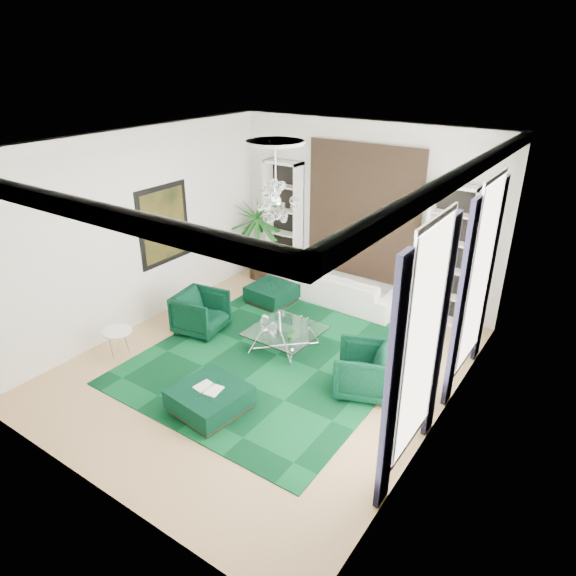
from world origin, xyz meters
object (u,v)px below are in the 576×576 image
Objects in this scene: armchair_left at (201,313)px; ottoman_front at (210,400)px; sofa at (346,289)px; armchair_right at (363,370)px; coffee_table at (285,340)px; ottoman_side at (272,294)px; side_table at (119,344)px; palm at (257,230)px.

ottoman_front is at bearing -143.54° from armchair_left.
armchair_left is (-1.75, -2.65, 0.06)m from sofa.
armchair_right is (3.50, 0.00, 0.00)m from armchair_left.
armchair_right is at bearing 125.03° from sofa.
ottoman_front is (1.80, -1.75, -0.21)m from armchair_left.
coffee_table is 1.98m from ottoman_side.
side_table is (-2.40, 0.25, 0.05)m from ottoman_front.
sofa reaches higher than side_table.
ottoman_front is (-1.70, -1.75, -0.21)m from armchair_right.
sofa is 4.60× the size of side_table.
ottoman_side is 0.38× the size of palm.
armchair_right reaches higher than side_table.
sofa is 4.40m from ottoman_front.
armchair_right is 1.80m from coffee_table.
armchair_left is 0.75× the size of coffee_table.
ottoman_front is at bearing -60.95° from palm.
armchair_left reaches higher than sofa.
palm reaches higher than armchair_left.
side_table is at bearing -106.86° from ottoman_side.
armchair_left is at bearing -168.69° from coffee_table.
palm is at bearing 119.05° from ottoman_front.
ottoman_side is 1.76m from palm.
coffee_table is at bearing -44.41° from palm.
armchair_left is at bearing 135.81° from ottoman_front.
armchair_left is at bearing -75.72° from palm.
armchair_right is at bearing 45.83° from ottoman_front.
sofa is 2.66× the size of ottoman_side.
armchair_right is 2.45m from ottoman_front.
ottoman_side is 0.90× the size of ottoman_front.
coffee_table is (-1.75, 0.35, -0.20)m from armchair_right.
side_table is at bearing -141.79° from coffee_table.
palm is at bearing 91.35° from side_table.
side_table is (-2.35, -4.15, -0.10)m from sofa.
palm is at bearing -144.63° from armchair_right.
side_table reaches higher than ottoman_side.
ottoman_side is (-1.35, -0.85, -0.15)m from sofa.
armchair_right is 0.89× the size of ottoman_front.
sofa is 2.00× the size of coffee_table.
armchair_right is at bearing -33.22° from palm.
side_table is 0.22× the size of palm.
coffee_table is at bearing -88.04° from armchair_left.
ottoman_side is 3.82m from ottoman_front.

